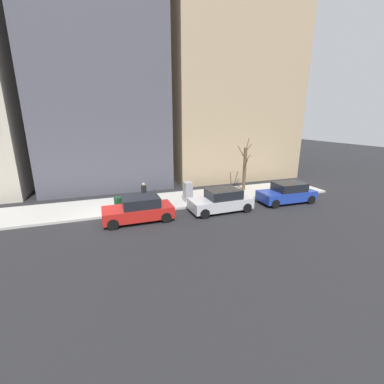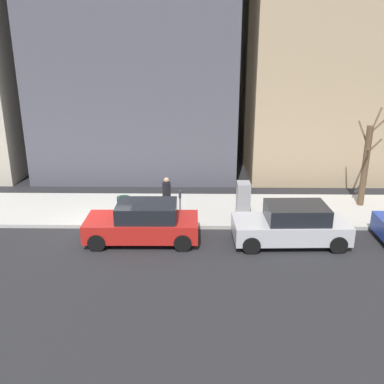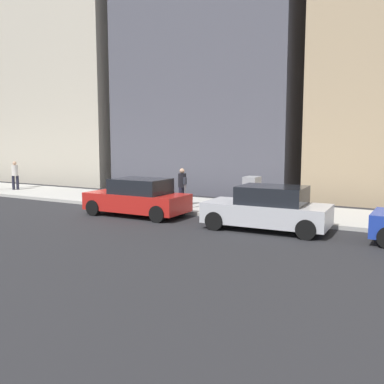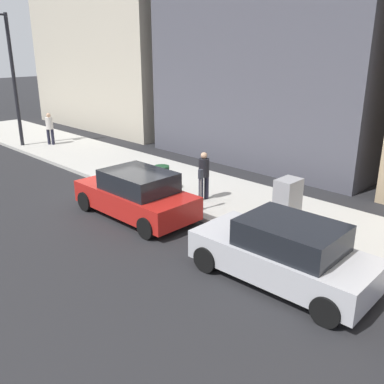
{
  "view_description": "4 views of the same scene",
  "coord_description": "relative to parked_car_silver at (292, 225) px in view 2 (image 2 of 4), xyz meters",
  "views": [
    {
      "loc": [
        -16.15,
        -0.2,
        6.06
      ],
      "look_at": [
        -0.18,
        -5.8,
        1.24
      ],
      "focal_mm": 24.0,
      "sensor_mm": 36.0,
      "label": 1
    },
    {
      "loc": [
        -15.9,
        -4.09,
        6.96
      ],
      "look_at": [
        1.06,
        -3.81,
        1.24
      ],
      "focal_mm": 40.0,
      "sensor_mm": 36.0,
      "label": 2
    },
    {
      "loc": [
        -15.03,
        -12.28,
        3.1
      ],
      "look_at": [
        1.11,
        -3.3,
        0.81
      ],
      "focal_mm": 40.0,
      "sensor_mm": 36.0,
      "label": 3
    },
    {
      "loc": [
        -8.86,
        -12.2,
        5.22
      ],
      "look_at": [
        -0.25,
        -3.64,
        1.0
      ],
      "focal_mm": 40.0,
      "sensor_mm": 36.0,
      "label": 4
    }
  ],
  "objects": [
    {
      "name": "parking_meter",
      "position": [
        1.66,
        4.21,
        0.24
      ],
      "size": [
        0.14,
        0.1,
        1.35
      ],
      "color": "slate",
      "rests_on": "sidewalk"
    },
    {
      "name": "parked_car_red",
      "position": [
        0.1,
        5.53,
        0.0
      ],
      "size": [
        1.96,
        4.22,
        1.52
      ],
      "rotation": [
        0.0,
        0.0,
        0.01
      ],
      "color": "red",
      "rests_on": "ground"
    },
    {
      "name": "pedestrian_near_meter",
      "position": [
        2.45,
        4.82,
        0.35
      ],
      "size": [
        0.4,
        0.36,
        1.66
      ],
      "rotation": [
        0.0,
        0.0,
        3.0
      ],
      "color": "#1E1E2D",
      "rests_on": "sidewalk"
    },
    {
      "name": "trash_bin",
      "position": [
        2.11,
        6.6,
        -0.14
      ],
      "size": [
        0.56,
        0.56,
        0.9
      ],
      "primitive_type": "cylinder",
      "color": "#14381E",
      "rests_on": "sidewalk"
    },
    {
      "name": "parked_car_silver",
      "position": [
        0.0,
        0.0,
        0.0
      ],
      "size": [
        2.04,
        4.26,
        1.52
      ],
      "rotation": [
        0.0,
        0.0,
        0.03
      ],
      "color": "#B7B7BC",
      "rests_on": "ground"
    },
    {
      "name": "ground_plane",
      "position": [
        1.21,
        7.55,
        -0.74
      ],
      "size": [
        120.0,
        120.0,
        0.0
      ],
      "primitive_type": "plane",
      "color": "#232326"
    },
    {
      "name": "utility_box",
      "position": [
        2.51,
        1.56,
        0.11
      ],
      "size": [
        0.83,
        0.61,
        1.43
      ],
      "color": "#A8A399",
      "rests_on": "sidewalk"
    },
    {
      "name": "bare_tree",
      "position": [
        3.83,
        -3.97,
        1.39
      ],
      "size": [
        2.09,
        1.21,
        4.36
      ],
      "color": "brown",
      "rests_on": "sidewalk"
    },
    {
      "name": "sidewalk",
      "position": [
        3.21,
        7.55,
        -0.66
      ],
      "size": [
        4.0,
        36.0,
        0.15
      ],
      "primitive_type": "cube",
      "color": "#B2AFA8",
      "rests_on": "ground"
    }
  ]
}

